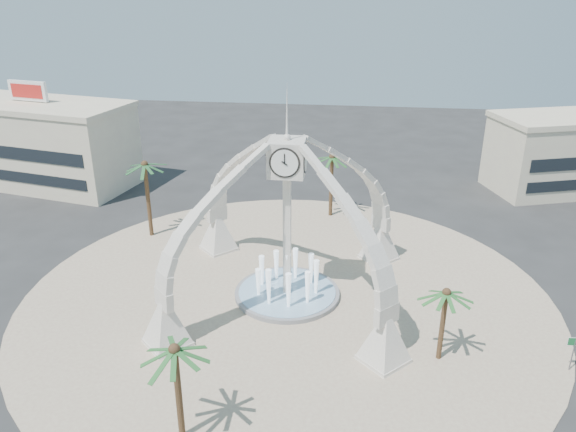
# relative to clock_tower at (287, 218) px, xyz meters

# --- Properties ---
(ground) EXTENTS (140.00, 140.00, 0.00)m
(ground) POSITION_rel_clock_tower_xyz_m (0.00, 0.00, -6.49)
(ground) COLOR #282828
(ground) RESTS_ON ground
(plaza) EXTENTS (40.00, 40.00, 0.06)m
(plaza) POSITION_rel_clock_tower_xyz_m (0.00, 0.00, -6.46)
(plaza) COLOR #C0AF8E
(plaza) RESTS_ON ground
(clock_tower) EXTENTS (17.94, 17.94, 16.30)m
(clock_tower) POSITION_rel_clock_tower_xyz_m (0.00, 0.00, 0.00)
(clock_tower) COLOR silver
(clock_tower) RESTS_ON ground
(fountain) EXTENTS (8.00, 8.00, 3.62)m
(fountain) POSITION_rel_clock_tower_xyz_m (0.00, 0.00, -6.20)
(fountain) COLOR gray
(fountain) RESTS_ON ground
(building_nw) EXTENTS (23.75, 13.73, 11.90)m
(building_nw) POSITION_rel_clock_tower_xyz_m (-32.00, 22.00, -1.66)
(building_nw) COLOR beige
(building_nw) RESTS_ON ground
(palm_east) EXTENTS (3.86, 3.86, 5.53)m
(palm_east) POSITION_rel_clock_tower_xyz_m (10.58, -6.36, -1.68)
(palm_east) COLOR brown
(palm_east) RESTS_ON ground
(palm_west) EXTENTS (4.04, 4.04, 7.80)m
(palm_west) POSITION_rel_clock_tower_xyz_m (-14.09, 9.21, 0.43)
(palm_west) COLOR brown
(palm_west) RESTS_ON ground
(palm_north) EXTENTS (4.20, 4.20, 6.99)m
(palm_north) POSITION_rel_clock_tower_xyz_m (2.37, 16.17, -0.34)
(palm_north) COLOR brown
(palm_north) RESTS_ON ground
(palm_south) EXTENTS (3.97, 3.97, 6.33)m
(palm_south) POSITION_rel_clock_tower_xyz_m (-3.68, -14.89, -0.95)
(palm_south) COLOR brown
(palm_south) RESTS_ON ground
(street_sign) EXTENTS (0.94, 0.08, 2.56)m
(street_sign) POSITION_rel_clock_tower_xyz_m (18.48, -6.57, -4.66)
(street_sign) COLOR slate
(street_sign) RESTS_ON ground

